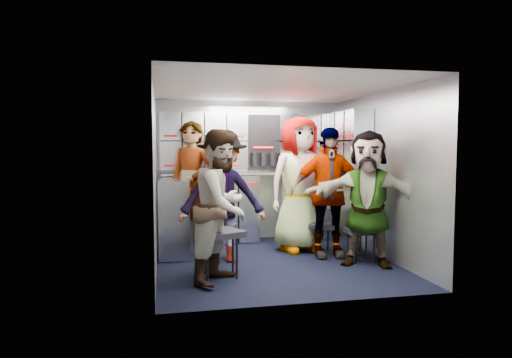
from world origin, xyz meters
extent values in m
plane|color=black|center=(0.00, 0.00, 0.00)|extent=(3.00, 3.00, 0.00)
cube|color=gray|center=(0.00, 1.50, 1.05)|extent=(2.80, 0.04, 2.10)
cube|color=gray|center=(-1.40, 0.00, 1.05)|extent=(0.04, 3.00, 2.10)
cube|color=gray|center=(1.40, 0.00, 1.05)|extent=(0.04, 3.00, 2.10)
cube|color=silver|center=(0.00, 0.00, 2.10)|extent=(2.80, 3.00, 0.02)
cube|color=#A8ADB9|center=(0.00, 1.29, 0.49)|extent=(2.68, 0.38, 0.99)
cube|color=#A8ADB9|center=(-1.19, 0.56, 0.49)|extent=(0.38, 0.76, 0.99)
cube|color=silver|center=(0.00, 1.29, 1.01)|extent=(2.68, 0.42, 0.03)
cube|color=#A8ADB9|center=(0.00, 1.35, 1.49)|extent=(2.68, 0.28, 0.82)
cube|color=#A8ADB9|center=(1.25, 0.70, 1.49)|extent=(0.28, 1.00, 0.82)
cube|color=#A8ADB9|center=(1.25, 0.60, 0.50)|extent=(0.28, 1.20, 1.00)
cube|color=maroon|center=(0.00, 1.09, 0.88)|extent=(2.60, 0.02, 0.03)
cube|color=black|center=(-0.72, -0.48, 0.47)|extent=(0.55, 0.54, 0.07)
cylinder|color=black|center=(-0.87, -0.62, 0.22)|extent=(0.03, 0.03, 0.45)
cylinder|color=black|center=(-0.56, -0.62, 0.22)|extent=(0.03, 0.03, 0.45)
cylinder|color=black|center=(-0.87, -0.35, 0.22)|extent=(0.03, 0.03, 0.45)
cylinder|color=black|center=(-0.56, -0.35, 0.22)|extent=(0.03, 0.03, 0.45)
cube|color=black|center=(-0.61, 0.33, 0.40)|extent=(0.45, 0.44, 0.06)
cylinder|color=black|center=(-0.74, 0.21, 0.19)|extent=(0.02, 0.02, 0.38)
cylinder|color=black|center=(-0.47, 0.21, 0.19)|extent=(0.02, 0.02, 0.38)
cylinder|color=black|center=(-0.74, 0.44, 0.19)|extent=(0.02, 0.02, 0.38)
cylinder|color=black|center=(-0.47, 0.44, 0.19)|extent=(0.02, 0.02, 0.38)
cube|color=black|center=(0.49, 0.73, 0.40)|extent=(0.44, 0.43, 0.06)
cylinder|color=black|center=(0.35, 0.62, 0.19)|extent=(0.02, 0.02, 0.38)
cylinder|color=black|center=(0.62, 0.62, 0.19)|extent=(0.02, 0.02, 0.38)
cylinder|color=black|center=(0.35, 0.85, 0.19)|extent=(0.02, 0.02, 0.38)
cylinder|color=black|center=(0.62, 0.85, 0.19)|extent=(0.02, 0.02, 0.38)
cube|color=black|center=(0.73, 0.32, 0.37)|extent=(0.44, 0.43, 0.05)
cylinder|color=black|center=(0.61, 0.21, 0.18)|extent=(0.02, 0.02, 0.35)
cylinder|color=black|center=(0.86, 0.21, 0.18)|extent=(0.02, 0.02, 0.35)
cylinder|color=black|center=(0.61, 0.42, 0.18)|extent=(0.02, 0.02, 0.35)
cylinder|color=black|center=(0.86, 0.42, 0.18)|extent=(0.02, 0.02, 0.35)
cube|color=black|center=(1.05, -0.18, 0.38)|extent=(0.37, 0.36, 0.05)
cylinder|color=black|center=(0.92, -0.29, 0.18)|extent=(0.02, 0.02, 0.36)
cylinder|color=black|center=(1.18, -0.29, 0.18)|extent=(0.02, 0.02, 0.36)
cylinder|color=black|center=(0.92, -0.08, 0.18)|extent=(0.02, 0.02, 0.36)
cylinder|color=black|center=(1.18, -0.08, 0.18)|extent=(0.02, 0.02, 0.36)
imported|color=black|center=(-0.94, 0.72, 0.87)|extent=(0.76, 0.71, 1.75)
imported|color=black|center=(-0.72, -0.66, 0.79)|extent=(0.93, 0.98, 1.59)
imported|color=black|center=(-0.61, 0.15, 0.80)|extent=(1.07, 0.65, 1.61)
imported|color=black|center=(0.49, 0.55, 0.91)|extent=(0.99, 0.76, 1.81)
imported|color=black|center=(0.73, 0.14, 0.83)|extent=(1.00, 0.48, 1.65)
imported|color=black|center=(1.05, -0.36, 0.80)|extent=(1.53, 1.14, 1.60)
cylinder|color=white|center=(-0.45, 1.24, 1.16)|extent=(0.06, 0.06, 0.25)
cylinder|color=white|center=(-0.56, 1.24, 1.17)|extent=(0.07, 0.07, 0.27)
cylinder|color=white|center=(0.81, 1.24, 1.16)|extent=(0.06, 0.06, 0.27)
cylinder|color=#CEB691|center=(-0.37, 1.23, 1.07)|extent=(0.07, 0.07, 0.09)
cylinder|color=#CEB691|center=(0.90, 1.23, 1.07)|extent=(0.09, 0.09, 0.09)
camera|label=1|loc=(-1.33, -5.33, 1.40)|focal=32.00mm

